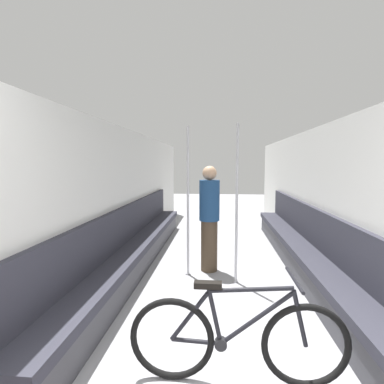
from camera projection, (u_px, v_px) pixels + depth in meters
wall_left at (118, 199)px, 4.44m from camera, size 0.10×10.45×2.14m
wall_right at (325, 202)px, 4.18m from camera, size 0.10×10.45×2.14m
bench_seat_row_left at (135, 248)px, 4.58m from camera, size 0.41×5.83×0.96m
bench_seat_row_right at (305, 253)px, 4.36m from camera, size 0.41×5.83×0.96m
bicycle at (237, 339)px, 2.16m from camera, size 1.59×0.46×0.81m
grab_pole_near at (237, 207)px, 3.97m from camera, size 0.08×0.08×2.12m
grab_pole_far at (188, 204)px, 4.25m from camera, size 0.08×0.08×2.12m
passenger_standing at (209, 217)px, 4.44m from camera, size 0.30×0.30×1.57m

